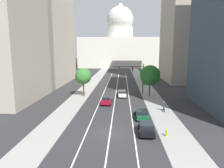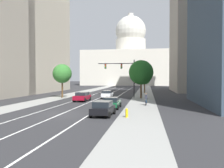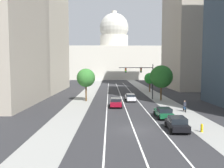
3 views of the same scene
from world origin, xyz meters
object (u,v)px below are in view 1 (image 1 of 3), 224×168
at_px(car_white, 122,93).
at_px(traffic_signal_mast, 134,73).
at_px(car_black, 146,128).
at_px(cyclist, 164,106).
at_px(street_tree_far_right, 150,75).
at_px(capitol_building, 120,47).
at_px(street_tree_near_left, 83,76).
at_px(car_green, 142,114).
at_px(fire_hydrant, 167,133).
at_px(street_tree_near_right, 145,73).
at_px(car_crimson, 107,100).

distance_m(car_white, traffic_signal_mast, 5.74).
height_order(car_black, cyclist, cyclist).
height_order(traffic_signal_mast, street_tree_far_right, traffic_signal_mast).
height_order(capitol_building, car_white, capitol_building).
bearing_deg(cyclist, car_black, 161.10).
xyz_separation_m(street_tree_far_right, street_tree_near_left, (-15.31, -0.74, -0.21)).
relative_size(car_green, fire_hydrant, 4.68).
relative_size(street_tree_near_right, street_tree_far_right, 0.73).
xyz_separation_m(car_crimson, street_tree_near_left, (-5.85, 6.53, 3.90)).
relative_size(capitol_building, car_green, 11.58).
relative_size(cyclist, street_tree_far_right, 0.24).
relative_size(car_green, cyclist, 2.47).
bearing_deg(car_black, capitol_building, 5.28).
bearing_deg(street_tree_near_right, car_green, -96.82).
xyz_separation_m(car_crimson, cyclist, (10.48, -4.29, 0.06)).
distance_m(cyclist, street_tree_near_right, 27.40).
xyz_separation_m(car_black, car_white, (-3.10, 21.12, -0.02)).
bearing_deg(car_crimson, fire_hydrant, -148.36).
relative_size(fire_hydrant, cyclist, 0.53).
distance_m(street_tree_near_right, street_tree_far_right, 15.74).
relative_size(traffic_signal_mast, street_tree_near_right, 1.41).
bearing_deg(street_tree_far_right, cyclist, -85.01).
bearing_deg(fire_hydrant, capitol_building, 93.78).
relative_size(car_crimson, car_green, 1.03).
relative_size(fire_hydrant, street_tree_far_right, 0.13).
height_order(car_black, street_tree_far_right, street_tree_far_right).
relative_size(car_white, street_tree_near_left, 0.74).
xyz_separation_m(capitol_building, cyclist, (8.93, -96.90, -11.78)).
distance_m(car_crimson, street_tree_near_left, 9.59).
distance_m(capitol_building, fire_hydrant, 108.64).
distance_m(capitol_building, street_tree_far_right, 86.06).
bearing_deg(fire_hydrant, street_tree_near_left, 123.84).
xyz_separation_m(capitol_building, fire_hydrant, (7.11, -107.72, -12.17)).
relative_size(car_green, street_tree_near_right, 0.81).
relative_size(car_white, traffic_signal_mast, 0.65).
relative_size(car_black, street_tree_near_left, 0.62).
height_order(fire_hydrant, street_tree_far_right, street_tree_far_right).
xyz_separation_m(fire_hydrant, street_tree_near_right, (1.30, 38.07, 3.25)).
relative_size(capitol_building, car_white, 10.18).
xyz_separation_m(car_green, street_tree_near_left, (-12.05, 15.00, 3.94)).
distance_m(capitol_building, street_tree_near_left, 86.76).
bearing_deg(cyclist, street_tree_near_left, 60.29).
relative_size(car_white, street_tree_near_right, 0.92).
bearing_deg(street_tree_near_left, fire_hydrant, -56.16).
relative_size(street_tree_far_right, street_tree_near_left, 1.10).
relative_size(car_black, street_tree_far_right, 0.57).
height_order(car_green, street_tree_near_right, street_tree_near_right).
bearing_deg(street_tree_near_left, street_tree_near_right, 46.10).
bearing_deg(fire_hydrant, car_crimson, 119.82).
height_order(car_white, street_tree_near_right, street_tree_near_right).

